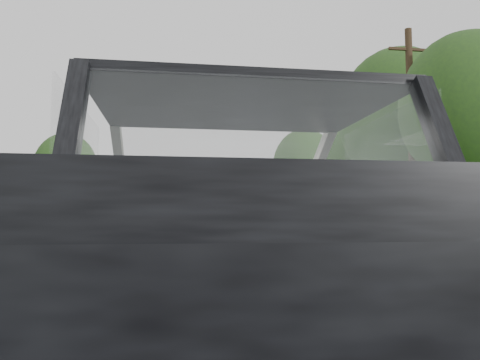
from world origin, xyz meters
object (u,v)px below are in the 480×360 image
object	(u,v)px
subject_car	(230,224)
other_car	(195,219)
cat	(260,180)
utility_pole	(411,133)
highway_sign	(273,214)

from	to	relation	value
subject_car	other_car	size ratio (longest dim) A/B	0.83
cat	other_car	bearing A→B (deg)	83.26
other_car	utility_pole	bearing A→B (deg)	-17.20
cat	highway_sign	world-z (taller)	highway_sign
cat	other_car	size ratio (longest dim) A/B	0.12
other_car	highway_sign	bearing A→B (deg)	69.93
other_car	utility_pole	size ratio (longest dim) A/B	0.60
subject_car	utility_pole	distance (m)	15.74
cat	other_car	world-z (taller)	other_car
other_car	utility_pole	xyz separation A→B (m)	(7.79, -4.04, 3.19)
other_car	highway_sign	size ratio (longest dim) A/B	2.07
subject_car	other_car	distance (m)	16.96
highway_sign	utility_pole	bearing A→B (deg)	-102.38
highway_sign	utility_pole	xyz separation A→B (m)	(2.26, -13.52, 2.82)
utility_pole	other_car	bearing A→B (deg)	152.61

